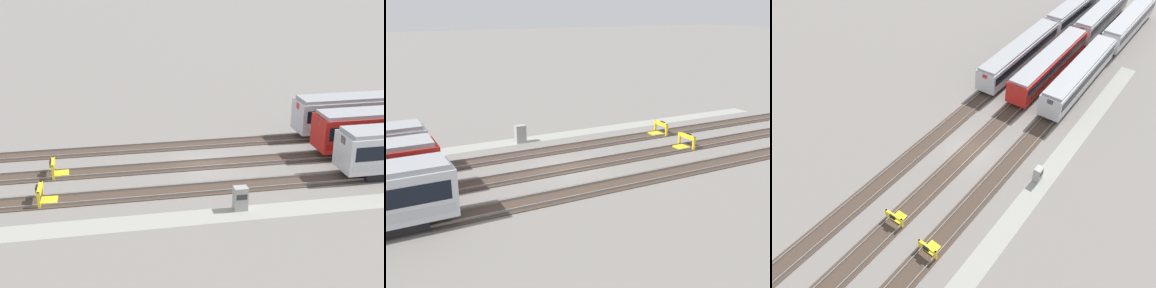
{
  "view_description": "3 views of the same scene",
  "coord_description": "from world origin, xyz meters",
  "views": [
    {
      "loc": [
        -8.16,
        -38.05,
        16.24
      ],
      "look_at": [
        -1.0,
        0.0,
        1.8
      ],
      "focal_mm": 50.0,
      "sensor_mm": 36.0,
      "label": 1
    },
    {
      "loc": [
        13.78,
        28.64,
        11.78
      ],
      "look_at": [
        -1.0,
        0.0,
        1.8
      ],
      "focal_mm": 42.0,
      "sensor_mm": 36.0,
      "label": 2
    },
    {
      "loc": [
        -23.93,
        -16.86,
        28.33
      ],
      "look_at": [
        -1.0,
        0.0,
        1.8
      ],
      "focal_mm": 35.0,
      "sensor_mm": 36.0,
      "label": 3
    }
  ],
  "objects": [
    {
      "name": "rail_track_middle",
      "position": [
        0.0,
        4.44,
        0.04
      ],
      "size": [
        90.0,
        2.24,
        0.21
      ],
      "color": "#47382D",
      "rests_on": "ground"
    },
    {
      "name": "ground_plane",
      "position": [
        0.0,
        0.0,
        0.0
      ],
      "size": [
        400.0,
        400.0,
        0.0
      ],
      "primitive_type": "plane",
      "color": "gray"
    },
    {
      "name": "subway_car_front_row_left_inner",
      "position": [
        37.17,
        4.49,
        2.04
      ],
      "size": [
        18.01,
        2.93,
        3.7
      ],
      "color": "silver",
      "rests_on": "ground"
    },
    {
      "name": "subway_car_front_row_rightmost",
      "position": [
        37.39,
        0.02,
        2.04
      ],
      "size": [
        18.04,
        3.1,
        3.7
      ],
      "color": "silver",
      "rests_on": "ground"
    },
    {
      "name": "rail_track_nearest",
      "position": [
        0.0,
        -4.44,
        0.04
      ],
      "size": [
        90.0,
        2.24,
        0.21
      ],
      "color": "#47382D",
      "rests_on": "ground"
    },
    {
      "name": "service_walkway",
      "position": [
        0.0,
        -8.44,
        0.0
      ],
      "size": [
        54.0,
        2.0,
        0.01
      ],
      "primitive_type": "cube",
      "color": "#9E9E93",
      "rests_on": "ground"
    },
    {
      "name": "rail_track_near_inner",
      "position": [
        0.0,
        0.0,
        0.04
      ],
      "size": [
        90.0,
        2.24,
        0.21
      ],
      "color": "#47382D",
      "rests_on": "ground"
    },
    {
      "name": "subway_car_front_row_centre",
      "position": [
        18.26,
        -0.05,
        2.04
      ],
      "size": [
        18.03,
        3.0,
        3.7
      ],
      "color": "red",
      "rests_on": "ground"
    },
    {
      "name": "subway_car_back_row_leftmost",
      "position": [
        18.26,
        -4.4,
        2.04
      ],
      "size": [
        18.03,
        3.06,
        3.7
      ],
      "color": "silver",
      "rests_on": "ground"
    },
    {
      "name": "bumper_stop_nearest_track",
      "position": [
        -11.94,
        -4.45,
        0.51
      ],
      "size": [
        1.36,
        2.01,
        1.22
      ],
      "color": "yellow",
      "rests_on": "ground"
    },
    {
      "name": "electrical_cabinet",
      "position": [
        0.72,
        -7.89,
        0.8
      ],
      "size": [
        0.9,
        0.73,
        1.6
      ],
      "color": "#9E9E99",
      "rests_on": "ground"
    },
    {
      "name": "bumper_stop_near_inner_track",
      "position": [
        -11.31,
        0.01,
        0.51
      ],
      "size": [
        1.36,
        2.01,
        1.22
      ],
      "color": "yellow",
      "rests_on": "ground"
    },
    {
      "name": "subway_car_front_row_right_inner",
      "position": [
        37.36,
        -4.49,
        2.04
      ],
      "size": [
        18.01,
        2.92,
        3.7
      ],
      "color": "silver",
      "rests_on": "ground"
    },
    {
      "name": "subway_car_front_row_leftmost",
      "position": [
        18.26,
        4.46,
        2.04
      ],
      "size": [
        18.03,
        3.01,
        3.7
      ],
      "color": "silver",
      "rests_on": "ground"
    }
  ]
}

